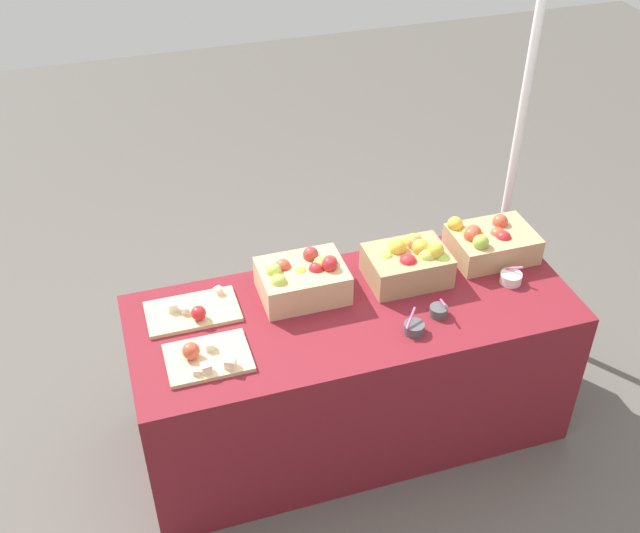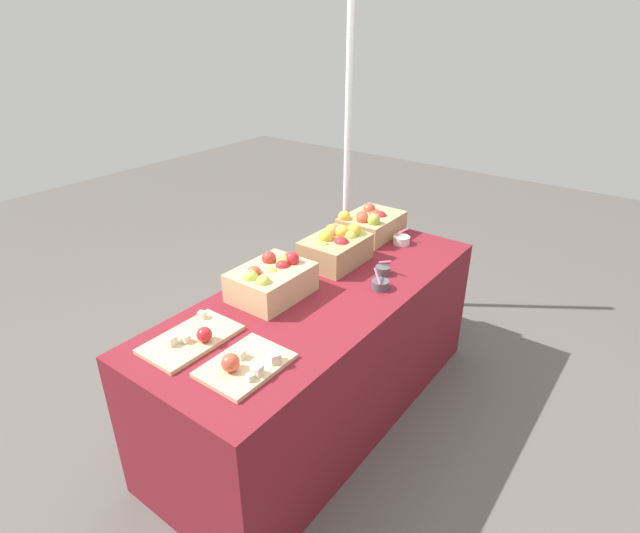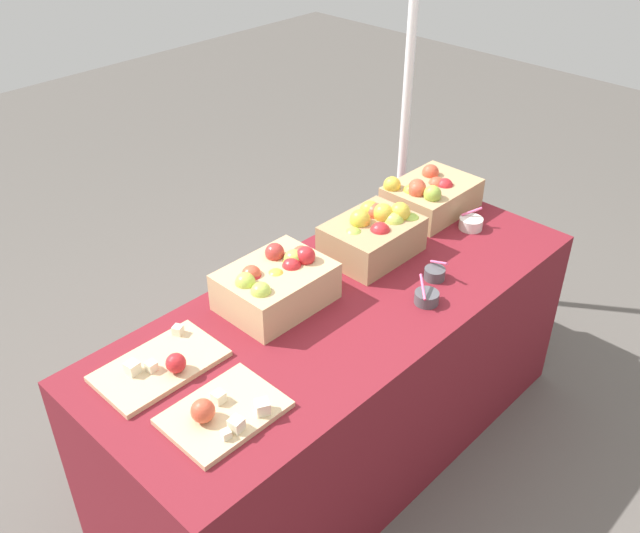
{
  "view_description": "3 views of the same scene",
  "coord_description": "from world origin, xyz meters",
  "px_view_note": "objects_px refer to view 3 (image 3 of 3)",
  "views": [
    {
      "loc": [
        -0.89,
        -2.35,
        2.85
      ],
      "look_at": [
        -0.16,
        -0.04,
        1.03
      ],
      "focal_mm": 43.35,
      "sensor_mm": 36.0,
      "label": 1
    },
    {
      "loc": [
        -1.7,
        -1.27,
        1.92
      ],
      "look_at": [
        0.01,
        0.01,
        0.86
      ],
      "focal_mm": 28.38,
      "sensor_mm": 36.0,
      "label": 2
    },
    {
      "loc": [
        -1.48,
        -1.31,
        2.19
      ],
      "look_at": [
        -0.1,
        0.02,
        0.92
      ],
      "focal_mm": 39.26,
      "sensor_mm": 36.0,
      "label": 3
    }
  ],
  "objects_px": {
    "tent_pole": "(406,108)",
    "sample_bowl_near": "(471,223)",
    "apple_crate_left": "(429,195)",
    "cutting_board_back": "(161,365)",
    "apple_crate_middle": "(374,234)",
    "apple_crate_right": "(276,283)",
    "cutting_board_front": "(222,412)",
    "sample_bowl_mid": "(435,273)",
    "sample_bowl_far": "(426,297)"
  },
  "relations": [
    {
      "from": "apple_crate_middle",
      "to": "cutting_board_front",
      "type": "height_order",
      "value": "apple_crate_middle"
    },
    {
      "from": "sample_bowl_far",
      "to": "tent_pole",
      "type": "bearing_deg",
      "value": 42.39
    },
    {
      "from": "apple_crate_right",
      "to": "cutting_board_back",
      "type": "relative_size",
      "value": 0.95
    },
    {
      "from": "cutting_board_front",
      "to": "tent_pole",
      "type": "relative_size",
      "value": 0.16
    },
    {
      "from": "sample_bowl_far",
      "to": "tent_pole",
      "type": "xyz_separation_m",
      "value": [
        0.84,
        0.77,
        0.25
      ]
    },
    {
      "from": "apple_crate_right",
      "to": "sample_bowl_near",
      "type": "bearing_deg",
      "value": -12.35
    },
    {
      "from": "apple_crate_left",
      "to": "sample_bowl_far",
      "type": "distance_m",
      "value": 0.66
    },
    {
      "from": "apple_crate_middle",
      "to": "apple_crate_right",
      "type": "height_order",
      "value": "apple_crate_middle"
    },
    {
      "from": "apple_crate_right",
      "to": "sample_bowl_far",
      "type": "bearing_deg",
      "value": -45.95
    },
    {
      "from": "apple_crate_right",
      "to": "cutting_board_front",
      "type": "xyz_separation_m",
      "value": [
        -0.48,
        -0.28,
        -0.06
      ]
    },
    {
      "from": "apple_crate_middle",
      "to": "apple_crate_right",
      "type": "distance_m",
      "value": 0.48
    },
    {
      "from": "apple_crate_left",
      "to": "cutting_board_back",
      "type": "height_order",
      "value": "apple_crate_left"
    },
    {
      "from": "apple_crate_right",
      "to": "sample_bowl_far",
      "type": "distance_m",
      "value": 0.52
    },
    {
      "from": "cutting_board_back",
      "to": "tent_pole",
      "type": "distance_m",
      "value": 1.74
    },
    {
      "from": "apple_crate_left",
      "to": "cutting_board_back",
      "type": "distance_m",
      "value": 1.37
    },
    {
      "from": "apple_crate_right",
      "to": "apple_crate_left",
      "type": "bearing_deg",
      "value": 1.0
    },
    {
      "from": "apple_crate_middle",
      "to": "sample_bowl_near",
      "type": "height_order",
      "value": "apple_crate_middle"
    },
    {
      "from": "cutting_board_back",
      "to": "sample_bowl_mid",
      "type": "distance_m",
      "value": 1.03
    },
    {
      "from": "apple_crate_left",
      "to": "apple_crate_right",
      "type": "relative_size",
      "value": 1.02
    },
    {
      "from": "sample_bowl_near",
      "to": "tent_pole",
      "type": "relative_size",
      "value": 0.05
    },
    {
      "from": "apple_crate_middle",
      "to": "sample_bowl_far",
      "type": "height_order",
      "value": "apple_crate_middle"
    },
    {
      "from": "sample_bowl_far",
      "to": "cutting_board_back",
      "type": "bearing_deg",
      "value": 155.64
    },
    {
      "from": "cutting_board_front",
      "to": "sample_bowl_near",
      "type": "height_order",
      "value": "sample_bowl_near"
    },
    {
      "from": "apple_crate_middle",
      "to": "sample_bowl_far",
      "type": "bearing_deg",
      "value": -108.94
    },
    {
      "from": "apple_crate_right",
      "to": "tent_pole",
      "type": "relative_size",
      "value": 0.18
    },
    {
      "from": "apple_crate_left",
      "to": "sample_bowl_near",
      "type": "xyz_separation_m",
      "value": [
        0.0,
        -0.21,
        -0.05
      ]
    },
    {
      "from": "apple_crate_middle",
      "to": "tent_pole",
      "type": "height_order",
      "value": "tent_pole"
    },
    {
      "from": "apple_crate_middle",
      "to": "tent_pole",
      "type": "bearing_deg",
      "value": 30.59
    },
    {
      "from": "apple_crate_left",
      "to": "apple_crate_middle",
      "type": "height_order",
      "value": "apple_crate_middle"
    },
    {
      "from": "sample_bowl_mid",
      "to": "sample_bowl_far",
      "type": "relative_size",
      "value": 0.93
    },
    {
      "from": "apple_crate_right",
      "to": "sample_bowl_far",
      "type": "height_order",
      "value": "apple_crate_right"
    },
    {
      "from": "sample_bowl_far",
      "to": "apple_crate_right",
      "type": "bearing_deg",
      "value": 134.05
    },
    {
      "from": "cutting_board_back",
      "to": "tent_pole",
      "type": "bearing_deg",
      "value": 12.97
    },
    {
      "from": "cutting_board_front",
      "to": "cutting_board_back",
      "type": "relative_size",
      "value": 0.85
    },
    {
      "from": "cutting_board_back",
      "to": "sample_bowl_mid",
      "type": "xyz_separation_m",
      "value": [
        0.98,
        -0.31,
        0.01
      ]
    },
    {
      "from": "cutting_board_back",
      "to": "apple_crate_middle",
      "type": "bearing_deg",
      "value": -2.46
    },
    {
      "from": "cutting_board_back",
      "to": "sample_bowl_near",
      "type": "xyz_separation_m",
      "value": [
        1.37,
        -0.2,
        0.01
      ]
    },
    {
      "from": "cutting_board_front",
      "to": "sample_bowl_near",
      "type": "distance_m",
      "value": 1.38
    },
    {
      "from": "apple_crate_middle",
      "to": "apple_crate_right",
      "type": "bearing_deg",
      "value": 175.91
    },
    {
      "from": "sample_bowl_mid",
      "to": "sample_bowl_far",
      "type": "height_order",
      "value": "sample_bowl_far"
    },
    {
      "from": "sample_bowl_near",
      "to": "tent_pole",
      "type": "xyz_separation_m",
      "value": [
        0.3,
        0.59,
        0.25
      ]
    },
    {
      "from": "apple_crate_middle",
      "to": "cutting_board_back",
      "type": "height_order",
      "value": "apple_crate_middle"
    },
    {
      "from": "tent_pole",
      "to": "sample_bowl_near",
      "type": "bearing_deg",
      "value": -117.16
    },
    {
      "from": "apple_crate_left",
      "to": "tent_pole",
      "type": "bearing_deg",
      "value": 51.14
    },
    {
      "from": "sample_bowl_mid",
      "to": "tent_pole",
      "type": "xyz_separation_m",
      "value": [
        0.7,
        0.7,
        0.25
      ]
    },
    {
      "from": "tent_pole",
      "to": "sample_bowl_far",
      "type": "bearing_deg",
      "value": -137.61
    },
    {
      "from": "apple_crate_left",
      "to": "sample_bowl_near",
      "type": "height_order",
      "value": "apple_crate_left"
    },
    {
      "from": "cutting_board_back",
      "to": "tent_pole",
      "type": "relative_size",
      "value": 0.19
    },
    {
      "from": "cutting_board_front",
      "to": "sample_bowl_near",
      "type": "relative_size",
      "value": 3.43
    },
    {
      "from": "apple_crate_left",
      "to": "sample_bowl_mid",
      "type": "xyz_separation_m",
      "value": [
        -0.39,
        -0.32,
        -0.05
      ]
    }
  ]
}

